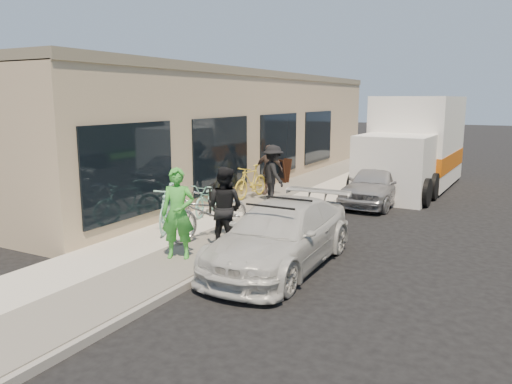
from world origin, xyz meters
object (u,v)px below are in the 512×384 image
at_px(sedan_white, 281,235).
at_px(cruiser_bike_a, 169,207).
at_px(man_standing, 224,208).
at_px(sedan_silver, 376,185).
at_px(woman_rider, 178,213).
at_px(tandem_bike, 210,212).
at_px(cruiser_bike_c, 251,182).
at_px(moving_truck, 414,148).
at_px(bystander_a, 273,174).
at_px(bike_rack, 212,196).
at_px(bystander_b, 269,170).
at_px(sandwich_board, 282,170).
at_px(cruiser_bike_b, 207,199).

relative_size(sedan_white, cruiser_bike_a, 2.40).
xyz_separation_m(sedan_white, man_standing, (-1.37, 0.14, 0.38)).
relative_size(sedan_silver, woman_rider, 2.03).
bearing_deg(tandem_bike, man_standing, -18.30).
bearing_deg(cruiser_bike_c, moving_truck, 58.07).
distance_m(sedan_silver, tandem_bike, 6.45).
height_order(moving_truck, bystander_a, moving_truck).
xyz_separation_m(sedan_white, moving_truck, (0.51, 10.30, 0.85)).
distance_m(sedan_white, woman_rider, 2.05).
xyz_separation_m(sedan_white, cruiser_bike_a, (-3.30, 0.75, 0.07)).
relative_size(bike_rack, cruiser_bike_a, 0.46).
distance_m(woman_rider, cruiser_bike_c, 6.25).
bearing_deg(man_standing, cruiser_bike_c, -68.58).
height_order(man_standing, bystander_b, man_standing).
bearing_deg(sedan_white, bystander_a, 117.22).
relative_size(sandwich_board, cruiser_bike_c, 0.51).
bearing_deg(sandwich_board, cruiser_bike_a, -69.39).
distance_m(sandwich_board, bystander_b, 2.47).
bearing_deg(cruiser_bike_c, bystander_a, -12.57).
distance_m(sedan_white, bystander_a, 5.47).
xyz_separation_m(bike_rack, cruiser_bike_b, (-0.11, -0.09, -0.08)).
height_order(tandem_bike, man_standing, man_standing).
distance_m(moving_truck, cruiser_bike_a, 10.31).
relative_size(woman_rider, bystander_a, 1.03).
relative_size(sedan_white, bystander_a, 2.51).
xyz_separation_m(sedan_white, cruiser_bike_c, (-3.48, 5.14, 0.04)).
xyz_separation_m(sedan_white, tandem_bike, (-2.07, 0.64, 0.11)).
relative_size(man_standing, cruiser_bike_b, 1.06).
height_order(sandwich_board, cruiser_bike_b, sandwich_board).
bearing_deg(bike_rack, bystander_a, 70.68).
distance_m(sandwich_board, cruiser_bike_a, 7.57).
bearing_deg(tandem_bike, moving_truck, 92.34).
bearing_deg(bike_rack, sedan_white, -38.55).
height_order(sedan_white, bystander_a, bystander_a).
bearing_deg(woman_rider, cruiser_bike_c, 80.97).
bearing_deg(cruiser_bike_a, man_standing, -41.99).
xyz_separation_m(sedan_silver, moving_truck, (0.41, 3.59, 0.86)).
distance_m(tandem_bike, cruiser_bike_a, 1.24).
bearing_deg(woman_rider, man_standing, 41.79).
bearing_deg(moving_truck, cruiser_bike_c, -125.85).
bearing_deg(sedan_silver, bystander_a, -141.81).
height_order(sandwich_board, sedan_white, sedan_white).
distance_m(sedan_silver, cruiser_bike_a, 6.86).
relative_size(sedan_silver, cruiser_bike_b, 2.25).
relative_size(bike_rack, sedan_silver, 0.23).
distance_m(sandwich_board, sedan_silver, 4.29).
distance_m(sedan_white, sedan_silver, 6.71).
height_order(moving_truck, tandem_bike, moving_truck).
bearing_deg(sedan_silver, sedan_white, -88.12).
xyz_separation_m(woman_rider, cruiser_bike_c, (-1.67, 6.01, -0.38)).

